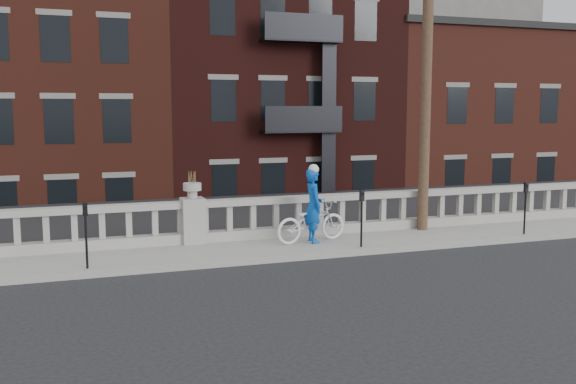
% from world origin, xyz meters
% --- Properties ---
extents(ground, '(120.00, 120.00, 0.00)m').
position_xyz_m(ground, '(0.00, 0.00, 0.00)').
color(ground, black).
rests_on(ground, ground).
extents(sidewalk, '(32.00, 2.20, 0.15)m').
position_xyz_m(sidewalk, '(0.00, 3.00, 0.07)').
color(sidewalk, gray).
rests_on(sidewalk, ground).
extents(balustrade, '(28.00, 0.34, 1.03)m').
position_xyz_m(balustrade, '(0.00, 3.95, 0.64)').
color(balustrade, gray).
rests_on(balustrade, sidewalk).
extents(planter_pedestal, '(0.55, 0.55, 1.76)m').
position_xyz_m(planter_pedestal, '(0.00, 3.95, 0.83)').
color(planter_pedestal, gray).
rests_on(planter_pedestal, sidewalk).
extents(lower_level, '(80.00, 44.00, 20.80)m').
position_xyz_m(lower_level, '(0.56, 23.04, 2.63)').
color(lower_level, '#605E59').
rests_on(lower_level, ground).
extents(utility_pole, '(1.60, 0.28, 10.00)m').
position_xyz_m(utility_pole, '(6.20, 3.60, 5.24)').
color(utility_pole, '#422D1E').
rests_on(utility_pole, sidewalk).
extents(parking_meter_b, '(0.10, 0.09, 1.36)m').
position_xyz_m(parking_meter_b, '(-2.54, 2.15, 1.00)').
color(parking_meter_b, black).
rests_on(parking_meter_b, sidewalk).
extents(parking_meter_c, '(0.10, 0.09, 1.36)m').
position_xyz_m(parking_meter_c, '(3.67, 2.15, 1.00)').
color(parking_meter_c, black).
rests_on(parking_meter_c, sidewalk).
extents(parking_meter_d, '(0.10, 0.09, 1.36)m').
position_xyz_m(parking_meter_d, '(8.37, 2.15, 1.00)').
color(parking_meter_d, black).
rests_on(parking_meter_d, sidewalk).
extents(bicycle, '(2.02, 1.04, 1.01)m').
position_xyz_m(bicycle, '(2.77, 3.11, 0.66)').
color(bicycle, white).
rests_on(bicycle, sidewalk).
extents(cyclist, '(0.48, 0.69, 1.81)m').
position_xyz_m(cyclist, '(2.80, 3.05, 1.06)').
color(cyclist, '#0B48AB').
rests_on(cyclist, sidewalk).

